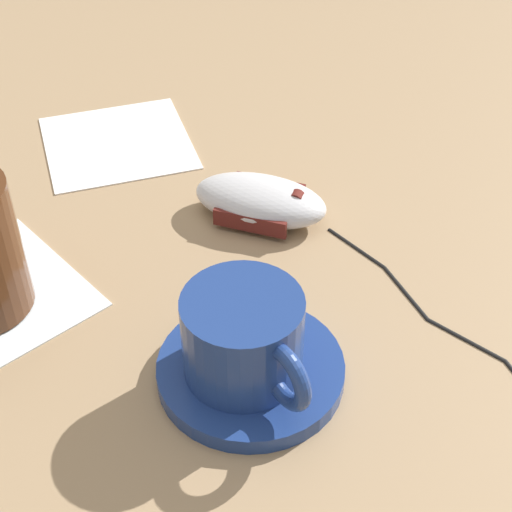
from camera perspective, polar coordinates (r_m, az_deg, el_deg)
name	(u,v)px	position (r m, az deg, el deg)	size (l,w,h in m)	color
ground_plane	(152,292)	(0.57, -7.60, -2.59)	(3.00, 3.00, 0.00)	#9E7F5B
saucer	(251,370)	(0.51, -0.39, -8.31)	(0.12, 0.12, 0.01)	navy
coffee_cup	(245,338)	(0.48, -0.81, -5.98)	(0.08, 0.10, 0.06)	navy
computer_mouse	(261,200)	(0.63, 0.33, 4.08)	(0.07, 0.11, 0.03)	silver
mouse_cable	(512,403)	(0.52, 18.10, -10.10)	(0.28, 0.28, 0.00)	black
napkin_spare	(117,142)	(0.74, -10.05, 8.15)	(0.13, 0.13, 0.00)	white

